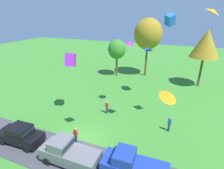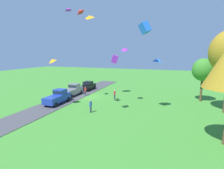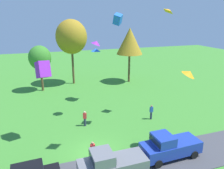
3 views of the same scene
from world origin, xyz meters
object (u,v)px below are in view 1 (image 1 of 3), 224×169
at_px(person_watching_sky, 76,135).
at_px(kite_delta_over_trees, 130,43).
at_px(person_beside_suv, 107,107).
at_px(tree_right_of_center, 148,34).
at_px(kite_diamond_mid_center, 214,11).
at_px(car_pickup_mid_row, 68,152).
at_px(kite_delta_high_left, 169,96).
at_px(tree_lone_near, 117,49).
at_px(car_sedan_by_flagpole, 20,134).
at_px(person_on_lawn, 169,124).
at_px(kite_box_high_right, 71,60).
at_px(tree_far_left, 206,43).
at_px(kite_box_low_drifter, 170,20).
at_px(kite_delta_trailing_tail, 148,49).
at_px(car_pickup_near_entrance, 132,165).

xyz_separation_m(person_watching_sky, kite_delta_over_trees, (2.64, 8.25, 7.67)).
xyz_separation_m(person_beside_suv, tree_right_of_center, (1.44, 16.12, 7.17)).
bearing_deg(kite_diamond_mid_center, car_pickup_mid_row, -137.73).
relative_size(person_watching_sky, kite_delta_high_left, 1.48).
bearing_deg(tree_lone_near, car_sedan_by_flagpole, -94.36).
bearing_deg(kite_delta_over_trees, person_on_lawn, -28.92).
height_order(tree_lone_near, tree_right_of_center, tree_right_of_center).
bearing_deg(tree_right_of_center, person_on_lawn, -70.30).
height_order(car_sedan_by_flagpole, person_watching_sky, car_sedan_by_flagpole).
relative_size(person_beside_suv, kite_diamond_mid_center, 1.83).
relative_size(car_pickup_mid_row, kite_box_high_right, 3.52).
xyz_separation_m(person_on_lawn, person_beside_suv, (-7.51, 0.83, 0.00)).
bearing_deg(tree_lone_near, tree_right_of_center, 23.01).
bearing_deg(person_watching_sky, person_on_lawn, 32.60).
xyz_separation_m(person_watching_sky, kite_box_high_right, (-3.16, 4.72, 5.93)).
height_order(person_on_lawn, tree_lone_near, tree_lone_near).
bearing_deg(person_on_lawn, tree_far_left, 76.54).
bearing_deg(kite_box_low_drifter, car_sedan_by_flagpole, -129.34).
bearing_deg(kite_delta_over_trees, kite_box_high_right, -148.64).
bearing_deg(kite_delta_over_trees, kite_delta_high_left, -59.88).
xyz_separation_m(person_beside_suv, kite_delta_over_trees, (2.00, 2.21, 7.67)).
height_order(tree_far_left, kite_delta_over_trees, tree_far_left).
bearing_deg(kite_box_high_right, kite_diamond_mid_center, 7.08).
relative_size(tree_lone_near, kite_box_high_right, 5.00).
xyz_separation_m(car_pickup_mid_row, kite_box_high_right, (-3.89, 7.00, 5.70)).
xyz_separation_m(tree_lone_near, tree_far_left, (14.93, 0.16, 2.00)).
distance_m(person_watching_sky, kite_delta_over_trees, 11.57).
height_order(car_pickup_mid_row, kite_box_high_right, kite_box_high_right).
height_order(person_watching_sky, tree_lone_near, tree_lone_near).
height_order(tree_far_left, kite_box_high_right, tree_far_left).
distance_m(car_sedan_by_flagpole, kite_delta_trailing_tail, 18.57).
bearing_deg(car_pickup_near_entrance, kite_delta_trailing_tail, 98.13).
distance_m(car_pickup_mid_row, kite_delta_over_trees, 13.04).
xyz_separation_m(car_pickup_near_entrance, person_on_lawn, (2.14, 6.85, -0.23)).
xyz_separation_m(person_watching_sky, kite_diamond_mid_center, (10.27, 6.39, 10.99)).
height_order(car_sedan_by_flagpole, person_on_lawn, car_sedan_by_flagpole).
xyz_separation_m(person_watching_sky, kite_box_low_drifter, (6.45, 11.88, 10.07)).
height_order(person_on_lawn, kite_box_low_drifter, kite_box_low_drifter).
bearing_deg(person_watching_sky, person_beside_suv, 83.97).
bearing_deg(kite_delta_high_left, person_beside_suv, 136.63).
distance_m(car_pickup_near_entrance, kite_box_high_right, 12.53).
bearing_deg(person_watching_sky, kite_box_high_right, 123.80).
distance_m(car_pickup_mid_row, person_on_lawn, 10.54).
xyz_separation_m(car_pickup_near_entrance, tree_far_left, (5.70, 21.70, 6.12)).
bearing_deg(tree_far_left, tree_lone_near, -179.39).
distance_m(person_watching_sky, kite_diamond_mid_center, 16.34).
height_order(car_sedan_by_flagpole, car_pickup_near_entrance, car_pickup_near_entrance).
xyz_separation_m(car_sedan_by_flagpole, tree_far_left, (16.60, 22.03, 6.18)).
bearing_deg(car_pickup_near_entrance, person_beside_suv, 124.95).
relative_size(person_watching_sky, kite_box_high_right, 1.20).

